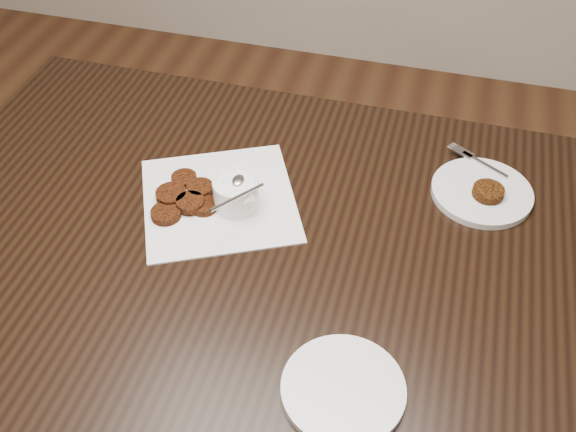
{
  "coord_description": "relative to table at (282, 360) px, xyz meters",
  "views": [
    {
      "loc": [
        0.29,
        -0.64,
        1.61
      ],
      "look_at": [
        0.07,
        0.14,
        0.8
      ],
      "focal_mm": 40.63,
      "sensor_mm": 36.0,
      "label": 1
    }
  ],
  "objects": [
    {
      "name": "patty_cluster",
      "position": [
        -0.21,
        0.06,
        0.39
      ],
      "size": [
        0.23,
        0.23,
        0.02
      ],
      "primitive_type": null,
      "rotation": [
        0.0,
        0.0,
        -0.26
      ],
      "color": "#58220B",
      "rests_on": "napkin"
    },
    {
      "name": "table",
      "position": [
        0.0,
        0.0,
        0.0
      ],
      "size": [
        1.45,
        0.93,
        0.75
      ],
      "primitive_type": "cube",
      "color": "black",
      "rests_on": "floor"
    },
    {
      "name": "plate_empty",
      "position": [
        0.17,
        -0.26,
        0.38
      ],
      "size": [
        0.23,
        0.23,
        0.01
      ],
      "primitive_type": "cylinder",
      "rotation": [
        0.0,
        0.0,
        0.31
      ],
      "color": "white",
      "rests_on": "table"
    },
    {
      "name": "napkin",
      "position": [
        -0.14,
        0.08,
        0.38
      ],
      "size": [
        0.38,
        0.38,
        0.0
      ],
      "primitive_type": "cube",
      "rotation": [
        0.0,
        0.0,
        0.46
      ],
      "color": "white",
      "rests_on": "table"
    },
    {
      "name": "sauce_ramekin",
      "position": [
        -0.11,
        0.08,
        0.44
      ],
      "size": [
        0.15,
        0.15,
        0.12
      ],
      "primitive_type": null,
      "rotation": [
        0.0,
        0.0,
        -0.35
      ],
      "color": "white",
      "rests_on": "napkin"
    },
    {
      "name": "plate_with_patty",
      "position": [
        0.34,
        0.23,
        0.39
      ],
      "size": [
        0.27,
        0.27,
        0.03
      ],
      "primitive_type": null,
      "rotation": [
        0.0,
        0.0,
        -0.55
      ],
      "color": "silver",
      "rests_on": "table"
    }
  ]
}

